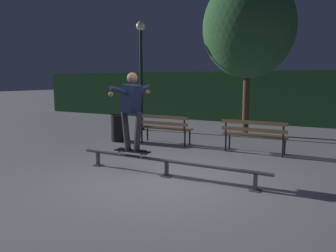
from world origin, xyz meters
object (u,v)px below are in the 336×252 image
object	(u,v)px
grind_rail	(167,163)
trash_can	(119,128)
skateboard	(132,151)
tree_behind_benches	(249,28)
park_bench_left_center	(254,133)
park_bench_leftmost	(164,126)
skateboarder	(132,105)
lamp_post_left	(141,62)

from	to	relation	value
grind_rail	trash_can	size ratio (longest dim) A/B	4.95
skateboard	tree_behind_benches	bearing A→B (deg)	81.05
park_bench_left_center	park_bench_leftmost	bearing A→B (deg)	180.00
park_bench_left_center	trash_can	distance (m)	4.01
skateboard	park_bench_left_center	world-z (taller)	park_bench_left_center
tree_behind_benches	skateboarder	bearing A→B (deg)	-98.92
grind_rail	skateboarder	size ratio (longest dim) A/B	2.54
skateboard	tree_behind_benches	size ratio (longest dim) A/B	0.15
skateboarder	tree_behind_benches	world-z (taller)	tree_behind_benches
park_bench_left_center	lamp_post_left	world-z (taller)	lamp_post_left
skateboard	skateboarder	size ratio (longest dim) A/B	0.50
park_bench_leftmost	grind_rail	bearing A→B (deg)	-60.43
grind_rail	lamp_post_left	distance (m)	6.28
skateboarder	park_bench_left_center	size ratio (longest dim) A/B	0.97
grind_rail	skateboarder	distance (m)	1.34
skateboard	park_bench_leftmost	xyz separation A→B (m)	(-0.75, 2.71, 0.13)
skateboarder	tree_behind_benches	bearing A→B (deg)	81.08
skateboarder	tree_behind_benches	xyz separation A→B (m)	(0.87, 5.54, 2.18)
tree_behind_benches	trash_can	bearing A→B (deg)	-135.15
lamp_post_left	skateboard	bearing A→B (deg)	-59.44
park_bench_leftmost	park_bench_left_center	world-z (taller)	same
park_bench_left_center	tree_behind_benches	bearing A→B (deg)	108.52
grind_rail	tree_behind_benches	world-z (taller)	tree_behind_benches
trash_can	park_bench_leftmost	bearing A→B (deg)	8.51
skateboard	park_bench_leftmost	world-z (taller)	park_bench_leftmost
tree_behind_benches	park_bench_left_center	bearing A→B (deg)	-71.48
trash_can	park_bench_left_center	bearing A→B (deg)	3.06
skateboarder	park_bench_left_center	bearing A→B (deg)	56.20
grind_rail	skateboarder	bearing A→B (deg)	180.00
skateboarder	skateboard	bearing A→B (deg)	-178.85
skateboard	park_bench_left_center	size ratio (longest dim) A/B	0.49
skateboard	trash_can	world-z (taller)	trash_can
grind_rail	skateboard	world-z (taller)	skateboard
park_bench_leftmost	lamp_post_left	size ratio (longest dim) A/B	0.41
grind_rail	park_bench_leftmost	world-z (taller)	park_bench_leftmost
park_bench_leftmost	lamp_post_left	bearing A→B (deg)	135.59
trash_can	tree_behind_benches	bearing A→B (deg)	44.85
trash_can	skateboarder	bearing A→B (deg)	-48.82
grind_rail	lamp_post_left	size ratio (longest dim) A/B	1.02
grind_rail	trash_can	world-z (taller)	trash_can
skateboard	skateboarder	xyz separation A→B (m)	(0.00, 0.00, 0.94)
skateboard	trash_can	distance (m)	3.32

